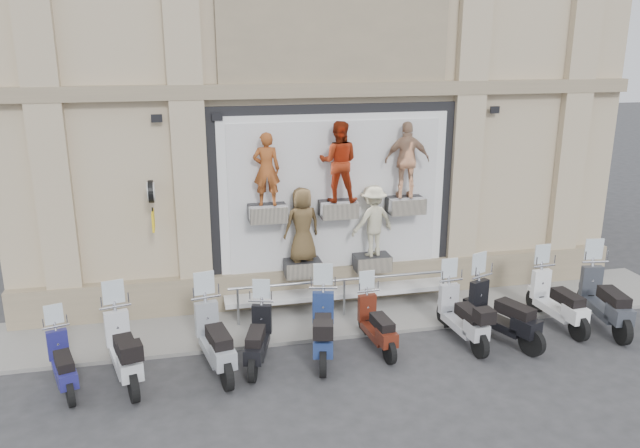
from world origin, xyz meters
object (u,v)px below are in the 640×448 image
(clock_sign_bracket, at_px, (152,199))
(scooter_g, at_px, (463,306))
(scooter_e, at_px, (323,317))
(scooter_i, at_px, (559,290))
(scooter_d, at_px, (258,328))
(scooter_b, at_px, (123,338))
(scooter_h, at_px, (503,302))
(scooter_j, at_px, (607,289))
(scooter_f, at_px, (377,315))
(scooter_c, at_px, (215,328))
(guard_rail, at_px, (344,298))
(scooter_a, at_px, (61,353))

(clock_sign_bracket, height_order, scooter_g, clock_sign_bracket)
(scooter_e, distance_m, scooter_i, 5.14)
(scooter_d, bearing_deg, scooter_b, -161.99)
(scooter_i, bearing_deg, scooter_g, -178.45)
(scooter_g, relative_size, scooter_i, 0.96)
(scooter_i, bearing_deg, scooter_h, -170.09)
(scooter_j, bearing_deg, scooter_f, -172.41)
(scooter_d, xyz_separation_m, scooter_g, (4.11, -0.01, 0.05))
(scooter_d, height_order, scooter_f, scooter_d)
(scooter_j, bearing_deg, scooter_b, -170.49)
(scooter_b, height_order, scooter_h, scooter_h)
(scooter_h, bearing_deg, scooter_d, 156.90)
(scooter_d, xyz_separation_m, scooter_e, (1.25, -0.00, 0.09))
(scooter_c, relative_size, scooter_i, 1.04)
(guard_rail, xyz_separation_m, clock_sign_bracket, (-3.90, 0.47, 2.34))
(scooter_d, bearing_deg, scooter_e, 15.59)
(scooter_a, bearing_deg, scooter_e, -14.96)
(scooter_a, xyz_separation_m, scooter_j, (10.72, 0.10, 0.18))
(scooter_c, distance_m, scooter_f, 3.14)
(guard_rail, bearing_deg, scooter_a, -162.50)
(scooter_j, bearing_deg, scooter_g, -171.50)
(scooter_d, relative_size, scooter_j, 0.84)
(scooter_d, xyz_separation_m, scooter_i, (6.39, 0.22, 0.08))
(scooter_a, height_order, scooter_g, scooter_g)
(scooter_e, distance_m, scooter_g, 2.86)
(scooter_g, bearing_deg, scooter_f, 172.39)
(scooter_d, distance_m, scooter_h, 4.90)
(scooter_b, relative_size, scooter_j, 0.96)
(scooter_h, bearing_deg, scooter_e, 156.33)
(scooter_a, height_order, scooter_e, scooter_e)
(clock_sign_bracket, distance_m, scooter_d, 3.43)
(scooter_c, bearing_deg, scooter_g, -9.92)
(scooter_e, relative_size, scooter_j, 0.95)
(clock_sign_bracket, height_order, scooter_a, clock_sign_bracket)
(scooter_h, distance_m, scooter_j, 2.43)
(scooter_a, relative_size, scooter_d, 0.94)
(scooter_e, bearing_deg, scooter_d, -167.07)
(scooter_g, bearing_deg, scooter_h, -14.78)
(scooter_b, bearing_deg, scooter_i, -11.59)
(scooter_h, height_order, scooter_j, scooter_j)
(scooter_a, height_order, scooter_h, scooter_h)
(guard_rail, relative_size, scooter_h, 2.43)
(clock_sign_bracket, distance_m, scooter_b, 2.96)
(scooter_d, relative_size, scooter_i, 0.90)
(scooter_g, relative_size, scooter_j, 0.90)
(scooter_i, relative_size, scooter_j, 0.93)
(scooter_h, xyz_separation_m, scooter_j, (2.43, 0.10, 0.03))
(guard_rail, distance_m, clock_sign_bracket, 4.57)
(scooter_a, height_order, scooter_j, scooter_j)
(scooter_e, distance_m, scooter_j, 6.07)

